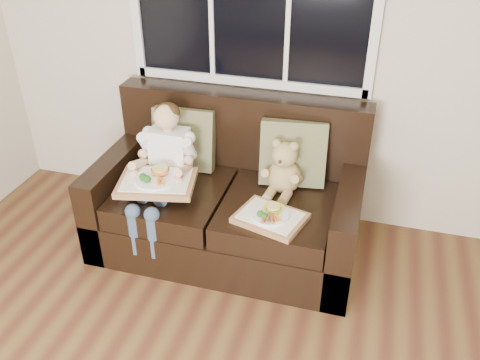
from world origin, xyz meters
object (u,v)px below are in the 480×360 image
(tray_right, at_px, (270,217))
(tray_left, at_px, (157,181))
(child, at_px, (164,160))
(teddy_bear, at_px, (284,171))
(loveseat, at_px, (230,202))

(tray_right, bearing_deg, tray_left, -167.17)
(tray_left, distance_m, tray_right, 0.74)
(child, relative_size, teddy_bear, 2.18)
(child, height_order, tray_right, child)
(tray_left, bearing_deg, loveseat, 23.68)
(child, distance_m, tray_left, 0.17)
(loveseat, xyz_separation_m, child, (-0.40, -0.12, 0.32))
(loveseat, relative_size, child, 2.09)
(loveseat, xyz_separation_m, tray_left, (-0.38, -0.28, 0.27))
(tray_left, bearing_deg, tray_right, -15.03)
(teddy_bear, relative_size, tray_left, 0.71)
(loveseat, distance_m, tray_right, 0.50)
(tray_right, bearing_deg, loveseat, 153.47)
(teddy_bear, xyz_separation_m, tray_right, (-0.01, -0.34, -0.12))
(tray_right, bearing_deg, child, -179.04)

